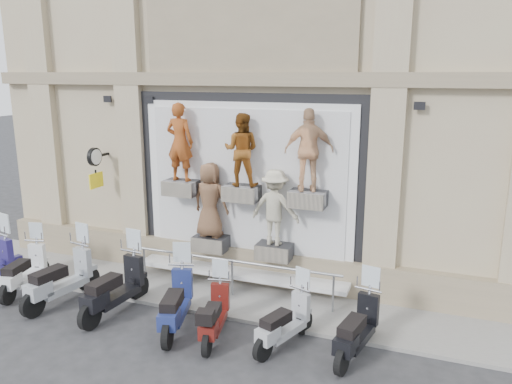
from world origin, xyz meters
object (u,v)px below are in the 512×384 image
(guard_rail, at_px, (232,279))
(scooter_b, at_px, (23,261))
(scooter_e, at_px, (176,292))
(clock_sign_bracket, at_px, (95,163))
(scooter_c, at_px, (60,268))
(scooter_h, at_px, (358,317))
(scooter_d, at_px, (114,276))
(scooter_f, at_px, (214,305))
(scooter_g, at_px, (285,312))

(guard_rail, xyz_separation_m, scooter_b, (-4.66, -1.38, 0.29))
(scooter_e, bearing_deg, guard_rail, 58.14)
(guard_rail, bearing_deg, scooter_b, -163.48)
(scooter_e, bearing_deg, clock_sign_bracket, 131.60)
(scooter_b, xyz_separation_m, scooter_c, (1.23, -0.18, 0.09))
(scooter_b, height_order, scooter_h, scooter_h)
(scooter_d, relative_size, scooter_f, 1.21)
(scooter_c, bearing_deg, scooter_g, 9.08)
(guard_rail, distance_m, scooter_b, 4.86)
(scooter_h, bearing_deg, clock_sign_bracket, 175.98)
(scooter_c, distance_m, scooter_e, 2.95)
(scooter_c, bearing_deg, scooter_f, 6.31)
(scooter_b, xyz_separation_m, scooter_e, (4.18, -0.31, 0.05))
(scooter_d, xyz_separation_m, scooter_e, (1.54, -0.14, -0.04))
(scooter_b, distance_m, scooter_h, 7.69)
(scooter_g, bearing_deg, scooter_d, -160.22)
(scooter_d, bearing_deg, scooter_f, 1.13)
(scooter_d, distance_m, scooter_f, 2.41)
(scooter_d, distance_m, scooter_g, 3.74)
(scooter_g, relative_size, scooter_h, 0.92)
(clock_sign_bracket, xyz_separation_m, scooter_g, (5.62, -2.02, -2.11))
(guard_rail, distance_m, scooter_d, 2.57)
(guard_rail, height_order, scooter_d, scooter_d)
(guard_rail, relative_size, scooter_e, 2.56)
(scooter_c, bearing_deg, scooter_d, 9.27)
(scooter_f, bearing_deg, scooter_e, 164.79)
(scooter_e, bearing_deg, scooter_d, 158.75)
(scooter_d, height_order, scooter_g, scooter_d)
(scooter_c, xyz_separation_m, scooter_h, (6.45, 0.18, -0.08))
(guard_rail, bearing_deg, scooter_c, -155.43)
(scooter_b, height_order, scooter_f, scooter_b)
(scooter_b, distance_m, scooter_f, 5.05)
(guard_rail, height_order, scooter_f, scooter_f)
(clock_sign_bracket, relative_size, scooter_d, 0.49)
(clock_sign_bracket, height_order, scooter_d, clock_sign_bracket)
(scooter_b, height_order, scooter_e, scooter_e)
(scooter_d, bearing_deg, scooter_c, -174.19)
(clock_sign_bracket, height_order, scooter_c, clock_sign_bracket)
(guard_rail, height_order, scooter_g, scooter_g)
(scooter_f, distance_m, scooter_g, 1.35)
(scooter_g, bearing_deg, scooter_c, -160.15)
(clock_sign_bracket, xyz_separation_m, scooter_b, (-0.76, -1.85, -2.05))
(scooter_e, xyz_separation_m, scooter_g, (2.20, 0.14, -0.11))
(guard_rail, xyz_separation_m, clock_sign_bracket, (-3.90, 0.47, 2.34))
(clock_sign_bracket, distance_m, scooter_e, 4.51)
(guard_rail, xyz_separation_m, scooter_c, (-3.42, -1.56, 0.37))
(clock_sign_bracket, bearing_deg, scooter_f, -27.25)
(clock_sign_bracket, xyz_separation_m, scooter_e, (3.42, -2.16, -2.00))
(scooter_d, bearing_deg, clock_sign_bracket, 138.43)
(scooter_c, xyz_separation_m, scooter_e, (2.94, -0.13, -0.04))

